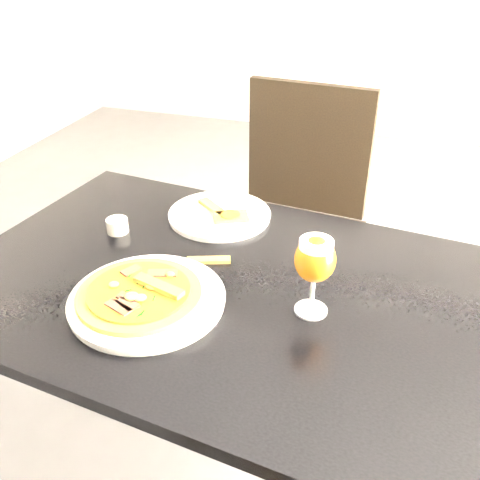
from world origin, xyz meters
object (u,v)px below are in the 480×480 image
(dining_table, at_px, (219,312))
(pizza, at_px, (140,293))
(beer_glass, at_px, (315,260))
(chair_far, at_px, (293,220))

(dining_table, height_order, pizza, pizza)
(dining_table, relative_size, beer_glass, 7.40)
(dining_table, distance_m, pizza, 0.22)
(dining_table, bearing_deg, beer_glass, -5.19)
(dining_table, bearing_deg, chair_far, 94.63)
(beer_glass, bearing_deg, pizza, -166.34)
(chair_far, bearing_deg, dining_table, -86.21)
(dining_table, relative_size, chair_far, 1.30)
(pizza, distance_m, beer_glass, 0.37)
(pizza, bearing_deg, beer_glass, 13.66)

